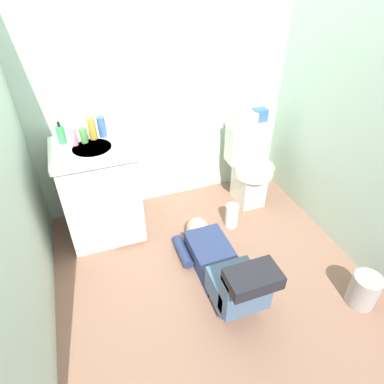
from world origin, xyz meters
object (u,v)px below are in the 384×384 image
Objects in this scene: bottle_pink at (73,137)px; paper_towel_roll at (232,216)px; soap_dispenser at (61,135)px; person_plumber at (223,267)px; bottle_blue at (102,127)px; bottle_amber at (92,129)px; bottle_white at (110,126)px; trash_can at (364,290)px; tissue_box at (244,118)px; faucet at (88,132)px; toiletry_bag at (259,115)px; toilet at (248,165)px; bottle_green at (84,135)px; vanity_cabinet at (101,191)px.

bottle_pink is 0.60× the size of paper_towel_roll.
soap_dispenser is 0.77× the size of paper_towel_roll.
person_plumber is 0.65m from paper_towel_roll.
bottle_amber is at bearing -170.15° from bottle_blue.
paper_towel_roll is (0.92, -0.43, -0.79)m from bottle_blue.
bottle_white is 0.62× the size of trash_can.
person_plumber is at bearing -62.01° from bottle_white.
soap_dispenser reaches higher than tissue_box.
faucet is 0.19m from soap_dispenser.
tissue_box is at bearing -0.64° from soap_dispenser.
bottle_amber is at bearing 179.61° from toiletry_bag.
paper_towel_roll is at bearing 58.64° from person_plumber.
toilet is 1.41m from bottle_amber.
bottle_green is 0.50× the size of paper_towel_roll.
faucet is 0.65× the size of bottle_blue.
person_plumber is 6.89× the size of bottle_blue.
toilet reaches higher than trash_can.
tissue_box is 1.01× the size of paper_towel_roll.
tissue_box is at bearing 58.42° from person_plumber.
bottle_pink is 2.27m from trash_can.
bottle_blue is at bearing -173.12° from bottle_white.
bottle_amber reaches higher than bottle_green.
bottle_amber is at bearing -1.75° from soap_dispenser.
vanity_cabinet is at bearing -33.10° from soap_dispenser.
toilet is at bearing -5.25° from bottle_blue.
vanity_cabinet is 0.48m from bottle_pink.
faucet is at bearing 138.30° from bottle_amber.
toilet is 4.58× the size of bottle_amber.
bottle_pink reaches higher than faucet.
bottle_white reaches higher than toilet.
bottle_pink is 0.53× the size of trash_can.
bottle_white is (-1.16, 0.12, 0.53)m from toilet.
bottle_green is (-0.04, -0.06, 0.00)m from faucet.
toilet is at bearing -5.47° from faucet.
tissue_box reaches higher than person_plumber.
bottle_blue is 2.17m from trash_can.
person_plumber is at bearing -59.00° from bottle_blue.
faucet is 0.09× the size of person_plumber.
faucet is at bearing 178.37° from tissue_box.
bottle_amber is 0.07m from bottle_blue.
paper_towel_roll is (1.13, -0.37, -0.78)m from bottle_pink.
bottle_amber is (0.14, 0.05, 0.02)m from bottle_pink.
bottle_white is at bearing 14.88° from bottle_green.
bottle_pink is (-0.80, 0.92, 0.71)m from person_plumber.
bottle_pink is (-0.11, -0.08, 0.01)m from faucet.
vanity_cabinet is 0.52m from bottle_white.
toiletry_bag is 0.57× the size of paper_towel_roll.
toiletry_bag is 1.58m from trash_can.
toiletry_bag is 1.54m from bottle_pink.
toilet reaches higher than paper_towel_roll.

